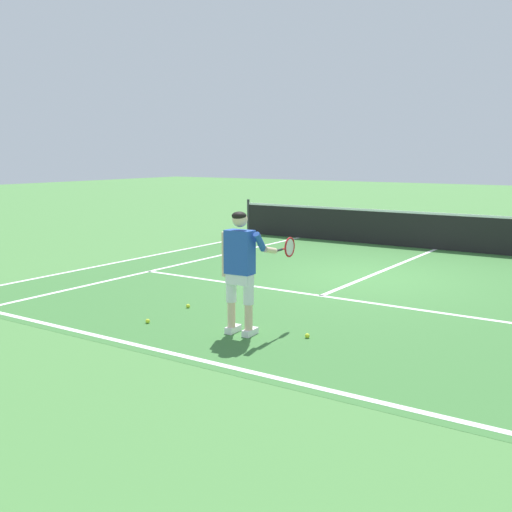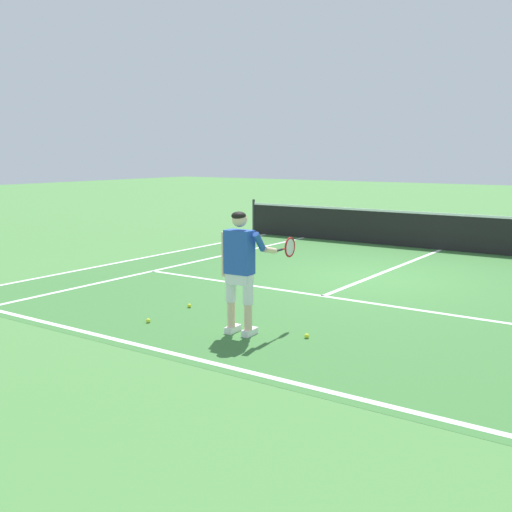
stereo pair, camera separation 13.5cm
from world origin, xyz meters
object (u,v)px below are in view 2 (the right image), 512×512
at_px(tennis_ball_near_feet, 189,306).
at_px(tennis_ball_by_baseline, 148,321).
at_px(tennis_player, 241,264).
at_px(tennis_ball_mid_court, 307,336).

bearing_deg(tennis_ball_near_feet, tennis_ball_by_baseline, -84.86).
bearing_deg(tennis_player, tennis_ball_near_feet, 155.44).
relative_size(tennis_player, tennis_ball_by_baseline, 25.95).
xyz_separation_m(tennis_player, tennis_ball_near_feet, (-1.56, 0.72, -0.96)).
xyz_separation_m(tennis_ball_near_feet, tennis_ball_mid_court, (2.42, -0.37, 0.00)).
height_order(tennis_player, tennis_ball_mid_court, tennis_player).
xyz_separation_m(tennis_ball_by_baseline, tennis_ball_mid_court, (2.32, 0.66, 0.00)).
distance_m(tennis_player, tennis_ball_mid_court, 1.33).
height_order(tennis_player, tennis_ball_by_baseline, tennis_player).
height_order(tennis_ball_by_baseline, tennis_ball_mid_court, same).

